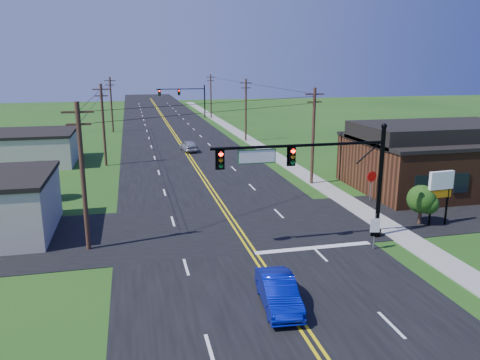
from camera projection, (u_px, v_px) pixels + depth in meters
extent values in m
plane|color=#1C4614|center=(289.00, 313.00, 21.35)|extent=(260.00, 260.00, 0.00)
cube|color=black|center=(178.00, 141.00, 68.58)|extent=(16.00, 220.00, 0.04)
cube|color=black|center=(233.00, 226.00, 32.68)|extent=(70.00, 10.00, 0.04)
cube|color=gray|center=(265.00, 150.00, 61.45)|extent=(2.00, 160.00, 0.08)
cylinder|color=black|center=(380.00, 184.00, 29.99)|extent=(0.28, 0.28, 7.20)
cylinder|color=black|center=(376.00, 233.00, 30.80)|extent=(0.60, 0.60, 0.50)
sphere|color=black|center=(384.00, 126.00, 29.09)|extent=(0.36, 0.36, 0.36)
cylinder|color=black|center=(300.00, 145.00, 28.12)|extent=(11.00, 0.18, 0.18)
cube|color=#055F17|center=(257.00, 156.00, 27.65)|extent=(2.30, 0.06, 0.85)
cylinder|color=black|center=(205.00, 100.00, 98.01)|extent=(0.28, 0.28, 7.20)
cylinder|color=black|center=(205.00, 116.00, 98.82)|extent=(0.60, 0.60, 0.50)
sphere|color=black|center=(204.00, 82.00, 97.11)|extent=(0.36, 0.36, 0.36)
cylinder|color=black|center=(180.00, 89.00, 96.32)|extent=(10.00, 0.18, 0.18)
cube|color=#055F17|center=(165.00, 92.00, 95.74)|extent=(2.30, 0.06, 0.85)
cube|color=#4E2A16|center=(435.00, 165.00, 42.25)|extent=(14.00, 11.00, 4.40)
cube|color=black|center=(437.00, 139.00, 41.68)|extent=(14.20, 11.20, 0.30)
cube|color=beige|center=(19.00, 149.00, 52.64)|extent=(12.00, 9.00, 3.40)
cube|color=black|center=(17.00, 133.00, 52.19)|extent=(12.20, 9.20, 0.30)
cylinder|color=#3D241C|center=(83.00, 178.00, 27.61)|extent=(0.28, 0.28, 9.00)
cube|color=#3D241C|center=(77.00, 112.00, 26.67)|extent=(1.80, 0.12, 0.12)
cube|color=#3D241C|center=(79.00, 124.00, 26.83)|extent=(1.40, 0.12, 0.12)
cylinder|color=#3D241C|center=(103.00, 125.00, 51.23)|extent=(0.28, 0.28, 9.00)
cube|color=#3D241C|center=(101.00, 89.00, 50.28)|extent=(1.80, 0.12, 0.12)
cube|color=#3D241C|center=(101.00, 96.00, 50.45)|extent=(1.40, 0.12, 0.12)
cylinder|color=#3D241C|center=(111.00, 105.00, 76.73)|extent=(0.28, 0.28, 9.00)
cube|color=#3D241C|center=(110.00, 81.00, 75.79)|extent=(1.80, 0.12, 0.12)
cube|color=#3D241C|center=(110.00, 85.00, 75.96)|extent=(1.40, 0.12, 0.12)
cylinder|color=#3D241C|center=(313.00, 137.00, 43.22)|extent=(0.28, 0.28, 9.00)
cube|color=#3D241C|center=(315.00, 94.00, 42.27)|extent=(1.80, 0.12, 0.12)
cube|color=#3D241C|center=(314.00, 102.00, 42.44)|extent=(1.40, 0.12, 0.12)
cylinder|color=#3D241C|center=(246.00, 110.00, 67.78)|extent=(0.28, 0.28, 9.00)
cube|color=#3D241C|center=(246.00, 83.00, 66.83)|extent=(1.80, 0.12, 0.12)
cube|color=#3D241C|center=(246.00, 88.00, 67.00)|extent=(1.40, 0.12, 0.12)
cylinder|color=#3D241C|center=(211.00, 97.00, 96.12)|extent=(0.28, 0.28, 9.00)
cube|color=#3D241C|center=(211.00, 77.00, 95.17)|extent=(1.80, 0.12, 0.12)
cube|color=#3D241C|center=(211.00, 81.00, 95.34)|extent=(1.40, 0.12, 0.12)
cylinder|color=#3D241C|center=(353.00, 163.00, 49.23)|extent=(0.24, 0.24, 1.85)
sphere|color=#183D0E|center=(354.00, 147.00, 48.82)|extent=(3.00, 3.00, 3.00)
cylinder|color=#3D241C|center=(420.00, 215.00, 33.04)|extent=(0.24, 0.24, 1.32)
sphere|color=#183D0E|center=(421.00, 199.00, 32.75)|extent=(2.00, 2.00, 2.00)
cylinder|color=#3D241C|center=(43.00, 191.00, 38.85)|extent=(0.24, 0.24, 1.54)
sphere|color=#183D0E|center=(41.00, 175.00, 38.51)|extent=(2.40, 2.40, 2.40)
imported|color=#07149D|center=(278.00, 293.00, 21.76)|extent=(1.92, 4.50, 1.44)
imported|color=#ACACB1|center=(189.00, 146.00, 60.56)|extent=(2.12, 4.36, 1.43)
cylinder|color=slate|center=(374.00, 232.00, 28.40)|extent=(0.09, 0.09, 2.32)
cube|color=white|center=(375.00, 221.00, 28.20)|extent=(0.57, 0.16, 0.32)
cube|color=white|center=(375.00, 228.00, 28.31)|extent=(0.57, 0.16, 0.58)
cube|color=black|center=(374.00, 234.00, 28.41)|extent=(0.47, 0.14, 0.23)
cylinder|color=slate|center=(371.00, 187.00, 38.46)|extent=(0.09, 0.09, 2.40)
cylinder|color=#BB0E0A|center=(372.00, 177.00, 38.20)|extent=(0.92, 0.14, 0.92)
cylinder|color=black|center=(431.00, 200.00, 32.37)|extent=(0.16, 0.16, 3.81)
cylinder|color=black|center=(447.00, 199.00, 32.65)|extent=(0.16, 0.16, 3.81)
cube|color=white|center=(441.00, 180.00, 32.17)|extent=(1.92, 0.44, 1.27)
cube|color=#CC720C|center=(440.00, 194.00, 32.40)|extent=(1.71, 0.39, 0.53)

